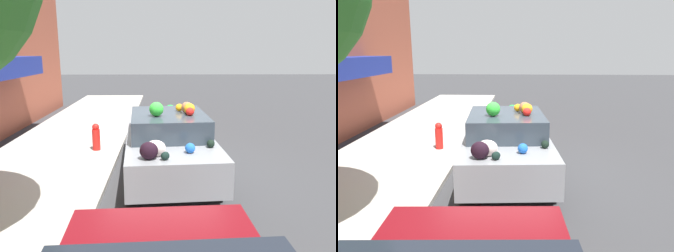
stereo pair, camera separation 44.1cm
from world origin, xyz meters
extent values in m
plane|color=#38383A|center=(0.00, 0.00, 0.00)|extent=(60.00, 60.00, 0.00)
cube|color=#B2ADA3|center=(0.00, 2.70, 0.05)|extent=(24.00, 3.20, 0.11)
cube|color=navy|center=(2.26, 4.35, 2.18)|extent=(3.84, 0.90, 0.55)
cylinder|color=red|center=(1.45, 1.71, 0.38)|extent=(0.20, 0.20, 0.55)
sphere|color=red|center=(1.45, 1.71, 0.72)|extent=(0.18, 0.18, 0.18)
cube|color=gray|center=(0.00, -0.11, 0.63)|extent=(4.21, 2.00, 0.62)
cube|color=#333D47|center=(-0.16, -0.13, 1.16)|extent=(1.95, 1.63, 0.43)
cylinder|color=black|center=(1.21, 0.76, 0.32)|extent=(0.66, 0.23, 0.65)
cylinder|color=black|center=(1.32, -0.80, 0.32)|extent=(0.66, 0.23, 0.65)
cylinder|color=black|center=(-1.32, 0.57, 0.32)|extent=(0.66, 0.23, 0.65)
cylinder|color=black|center=(-1.21, -0.98, 0.32)|extent=(0.66, 0.23, 0.65)
sphere|color=red|center=(-0.41, -0.54, 1.46)|extent=(0.17, 0.17, 0.16)
sphere|color=brown|center=(-0.16, -0.50, 1.49)|extent=(0.33, 0.33, 0.23)
ellipsoid|color=white|center=(-1.63, 0.12, 1.08)|extent=(0.30, 0.40, 0.27)
sphere|color=blue|center=(-1.46, -0.46, 1.03)|extent=(0.24, 0.24, 0.17)
sphere|color=black|center=(-1.15, -0.86, 1.01)|extent=(0.20, 0.20, 0.14)
sphere|color=orange|center=(-0.25, -0.55, 1.49)|extent=(0.31, 0.31, 0.22)
sphere|color=green|center=(1.56, -0.20, 1.11)|extent=(0.36, 0.36, 0.32)
ellipsoid|color=black|center=(-1.77, 0.22, 1.09)|extent=(0.26, 0.31, 0.28)
sphere|color=green|center=(-0.46, 0.12, 1.52)|extent=(0.39, 0.39, 0.28)
ellipsoid|color=orange|center=(1.45, -0.59, 1.12)|extent=(0.38, 0.44, 0.36)
ellipsoid|color=yellow|center=(1.46, -0.65, 1.05)|extent=(0.50, 0.49, 0.22)
ellipsoid|color=black|center=(-1.81, -0.04, 1.01)|extent=(0.19, 0.20, 0.13)
sphere|color=orange|center=(0.07, -0.36, 1.46)|extent=(0.22, 0.22, 0.16)
sphere|color=#E7A20E|center=(1.26, -0.17, 1.09)|extent=(0.41, 0.41, 0.30)
camera|label=1|loc=(-6.72, 0.00, 2.63)|focal=35.00mm
camera|label=2|loc=(-6.71, -0.44, 2.63)|focal=35.00mm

